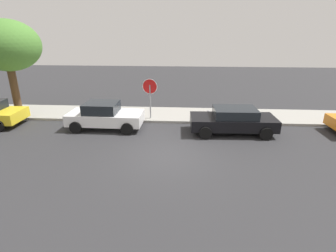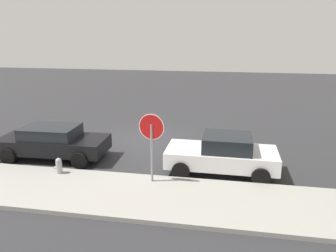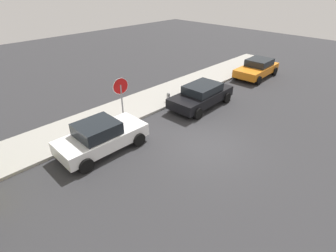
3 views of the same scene
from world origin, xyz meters
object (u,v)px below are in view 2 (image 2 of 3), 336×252
Objects in this scene: parked_car_white at (223,154)px; fire_hydrant at (59,167)px; stop_sign at (152,136)px; parked_car_black at (53,141)px.

parked_car_white reaches higher than fire_hydrant.
fire_hydrant is (3.46, -0.05, -1.39)m from stop_sign.
stop_sign is 0.56× the size of parked_car_black.
stop_sign reaches higher than parked_car_white.
parked_car_black is at bearing -2.17° from parked_car_white.
parked_car_black is (4.59, -1.75, -1.03)m from stop_sign.
parked_car_black is (6.92, -0.26, -0.02)m from parked_car_white.
parked_car_white is 6.93m from parked_car_black.
stop_sign is 2.95m from parked_car_white.
parked_car_white is 5.97m from fire_hydrant.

